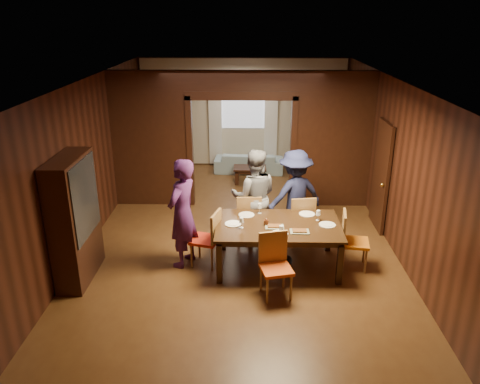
{
  "coord_description": "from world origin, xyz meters",
  "views": [
    {
      "loc": [
        0.15,
        -8.02,
        4.0
      ],
      "look_at": [
        0.01,
        -0.4,
        1.05
      ],
      "focal_mm": 35.0,
      "sensor_mm": 36.0,
      "label": 1
    }
  ],
  "objects_px": {
    "sofa": "(249,162)",
    "dining_table": "(277,245)",
    "chair_far_r": "(300,219)",
    "chair_near": "(276,267)",
    "person_grey": "(254,196)",
    "chair_left": "(205,238)",
    "person_navy": "(295,195)",
    "coffee_table": "(250,175)",
    "person_purple": "(182,213)",
    "hutch": "(75,220)",
    "chair_right": "(355,241)",
    "chair_far_l": "(249,218)"
  },
  "relations": [
    {
      "from": "coffee_table",
      "to": "chair_right",
      "type": "xyz_separation_m",
      "value": [
        1.72,
        -4.12,
        0.28
      ]
    },
    {
      "from": "dining_table",
      "to": "chair_left",
      "type": "xyz_separation_m",
      "value": [
        -1.2,
        0.03,
        0.1
      ]
    },
    {
      "from": "coffee_table",
      "to": "chair_far_r",
      "type": "height_order",
      "value": "chair_far_r"
    },
    {
      "from": "chair_left",
      "to": "person_navy",
      "type": "bearing_deg",
      "value": 139.3
    },
    {
      "from": "person_grey",
      "to": "person_navy",
      "type": "distance_m",
      "value": 0.77
    },
    {
      "from": "coffee_table",
      "to": "hutch",
      "type": "relative_size",
      "value": 0.4
    },
    {
      "from": "sofa",
      "to": "dining_table",
      "type": "bearing_deg",
      "value": 98.89
    },
    {
      "from": "person_navy",
      "to": "chair_far_l",
      "type": "relative_size",
      "value": 1.76
    },
    {
      "from": "chair_left",
      "to": "hutch",
      "type": "relative_size",
      "value": 0.48
    },
    {
      "from": "person_navy",
      "to": "coffee_table",
      "type": "bearing_deg",
      "value": -98.82
    },
    {
      "from": "chair_far_r",
      "to": "person_navy",
      "type": "bearing_deg",
      "value": -81.48
    },
    {
      "from": "dining_table",
      "to": "chair_far_r",
      "type": "relative_size",
      "value": 2.09
    },
    {
      "from": "chair_far_l",
      "to": "coffee_table",
      "type": "bearing_deg",
      "value": -92.67
    },
    {
      "from": "person_purple",
      "to": "chair_right",
      "type": "relative_size",
      "value": 1.9
    },
    {
      "from": "dining_table",
      "to": "chair_far_l",
      "type": "relative_size",
      "value": 2.09
    },
    {
      "from": "dining_table",
      "to": "hutch",
      "type": "relative_size",
      "value": 1.01
    },
    {
      "from": "chair_left",
      "to": "chair_far_l",
      "type": "relative_size",
      "value": 1.0
    },
    {
      "from": "person_grey",
      "to": "coffee_table",
      "type": "distance_m",
      "value": 3.25
    },
    {
      "from": "sofa",
      "to": "chair_right",
      "type": "xyz_separation_m",
      "value": [
        1.75,
        -4.97,
        0.22
      ]
    },
    {
      "from": "chair_right",
      "to": "hutch",
      "type": "height_order",
      "value": "hutch"
    },
    {
      "from": "hutch",
      "to": "person_purple",
      "type": "bearing_deg",
      "value": 15.38
    },
    {
      "from": "chair_near",
      "to": "hutch",
      "type": "relative_size",
      "value": 0.48
    },
    {
      "from": "person_grey",
      "to": "chair_left",
      "type": "distance_m",
      "value": 1.27
    },
    {
      "from": "sofa",
      "to": "chair_left",
      "type": "relative_size",
      "value": 1.86
    },
    {
      "from": "person_purple",
      "to": "dining_table",
      "type": "distance_m",
      "value": 1.66
    },
    {
      "from": "person_purple",
      "to": "chair_far_r",
      "type": "height_order",
      "value": "person_purple"
    },
    {
      "from": "coffee_table",
      "to": "hutch",
      "type": "distance_m",
      "value": 5.32
    },
    {
      "from": "sofa",
      "to": "person_navy",
      "type": "bearing_deg",
      "value": 105.63
    },
    {
      "from": "person_grey",
      "to": "chair_near",
      "type": "xyz_separation_m",
      "value": [
        0.31,
        -1.82,
        -0.4
      ]
    },
    {
      "from": "chair_far_l",
      "to": "chair_far_r",
      "type": "xyz_separation_m",
      "value": [
        0.93,
        -0.05,
        0.0
      ]
    },
    {
      "from": "chair_far_r",
      "to": "chair_near",
      "type": "bearing_deg",
      "value": 64.05
    },
    {
      "from": "person_purple",
      "to": "hutch",
      "type": "height_order",
      "value": "hutch"
    },
    {
      "from": "dining_table",
      "to": "coffee_table",
      "type": "bearing_deg",
      "value": 96.32
    },
    {
      "from": "hutch",
      "to": "coffee_table",
      "type": "bearing_deg",
      "value": 58.85
    },
    {
      "from": "chair_far_r",
      "to": "person_purple",
      "type": "bearing_deg",
      "value": 11.87
    },
    {
      "from": "dining_table",
      "to": "chair_far_r",
      "type": "distance_m",
      "value": 0.93
    },
    {
      "from": "person_grey",
      "to": "chair_near",
      "type": "height_order",
      "value": "person_grey"
    },
    {
      "from": "chair_far_l",
      "to": "chair_near",
      "type": "distance_m",
      "value": 1.8
    },
    {
      "from": "person_navy",
      "to": "coffee_table",
      "type": "height_order",
      "value": "person_navy"
    },
    {
      "from": "chair_far_l",
      "to": "hutch",
      "type": "relative_size",
      "value": 0.48
    },
    {
      "from": "chair_near",
      "to": "person_navy",
      "type": "bearing_deg",
      "value": 64.14
    },
    {
      "from": "sofa",
      "to": "chair_right",
      "type": "height_order",
      "value": "chair_right"
    },
    {
      "from": "person_purple",
      "to": "chair_near",
      "type": "height_order",
      "value": "person_purple"
    },
    {
      "from": "coffee_table",
      "to": "chair_near",
      "type": "relative_size",
      "value": 0.82
    },
    {
      "from": "person_grey",
      "to": "chair_left",
      "type": "height_order",
      "value": "person_grey"
    },
    {
      "from": "coffee_table",
      "to": "chair_far_l",
      "type": "height_order",
      "value": "chair_far_l"
    },
    {
      "from": "coffee_table",
      "to": "dining_table",
      "type": "bearing_deg",
      "value": -83.68
    },
    {
      "from": "dining_table",
      "to": "chair_far_l",
      "type": "distance_m",
      "value": 0.99
    },
    {
      "from": "person_grey",
      "to": "coffee_table",
      "type": "bearing_deg",
      "value": -89.17
    },
    {
      "from": "chair_far_l",
      "to": "sofa",
      "type": "bearing_deg",
      "value": -92.28
    }
  ]
}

